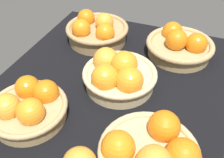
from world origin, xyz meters
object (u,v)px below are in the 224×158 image
basket_near_right (29,106)px  basket_far_left (180,45)px  basket_center (118,75)px  basket_far_right (151,152)px  basket_near_left (96,31)px

basket_near_right → basket_far_left: bearing=143.7°
basket_center → basket_near_right: 27.79cm
basket_far_right → basket_center: bearing=-144.2°
basket_near_right → basket_center: bearing=138.3°
basket_near_left → basket_far_right: basket_near_left is taller
basket_far_left → basket_far_right: size_ratio=1.02×
basket_center → basket_near_left: size_ratio=0.95×
basket_far_right → basket_near_right: bearing=-93.1°
basket_far_left → basket_near_left: 32.23cm
basket_center → basket_far_right: 27.95cm
basket_center → basket_near_left: bearing=-142.6°
basket_far_left → basket_far_right: (47.29, 1.49, -0.13)cm
basket_center → basket_near_left: (-22.57, -17.28, -0.17)cm
basket_far_left → basket_near_right: bearing=-36.3°
basket_far_left → basket_far_right: 47.32cm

